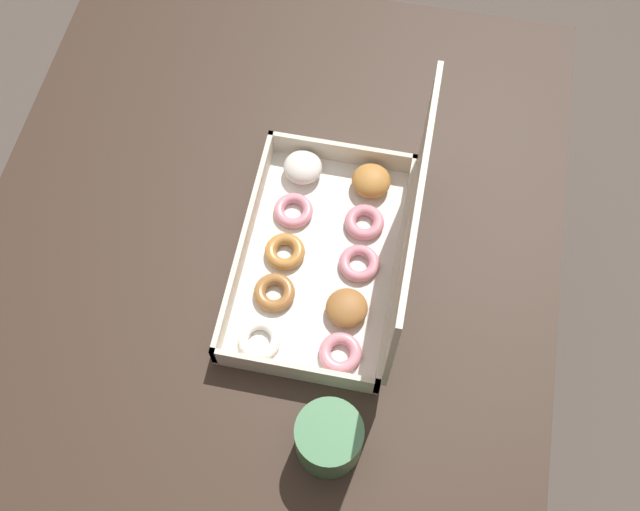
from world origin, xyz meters
The scene contains 4 objects.
ground_plane centered at (0.00, 0.00, 0.00)m, with size 8.00×8.00×0.00m, color #564C44.
dining_table centered at (0.00, 0.00, 0.66)m, with size 1.08×0.90×0.77m.
donut_box centered at (0.00, 0.12, 0.82)m, with size 0.38×0.25×0.27m.
coffee_mug centered at (0.28, 0.15, 0.81)m, with size 0.09×0.09×0.09m.
Camera 1 is at (0.50, 0.18, 1.80)m, focal length 42.00 mm.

